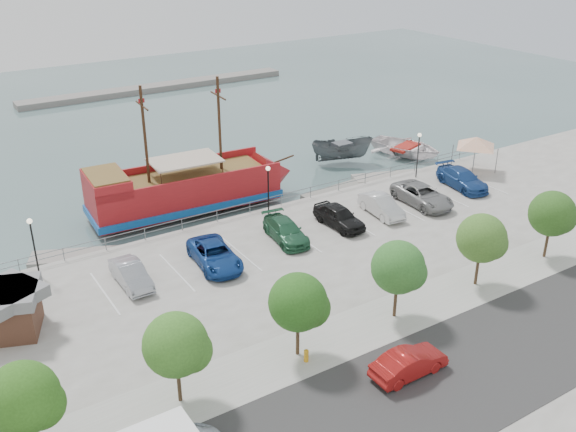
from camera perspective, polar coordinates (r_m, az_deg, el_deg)
ground at (r=47.56m, az=2.31°, el=-3.86°), size 160.00×160.00×0.00m
land_slab at (r=35.38m, az=22.92°, el=-16.93°), size 100.00×58.00×1.20m
street at (r=37.16m, az=16.81°, el=-12.39°), size 100.00×8.00×0.04m
sidewalk at (r=40.43m, az=10.49°, el=-8.30°), size 100.00×4.00×0.05m
seawall_railing at (r=52.80m, az=-2.46°, el=1.03°), size 50.00×0.06×1.00m
far_shore at (r=98.00m, az=-11.48°, el=11.15°), size 40.00×3.00×0.80m
pirate_ship at (r=55.53m, az=-7.87°, el=2.54°), size 18.81×6.21×11.76m
patrol_boat at (r=66.06m, az=4.81°, el=5.67°), size 6.68×4.85×2.43m
speedboat at (r=69.15m, az=10.44°, el=5.86°), size 7.70×9.09×1.60m
dock_west at (r=49.82m, az=-17.77°, el=-3.45°), size 7.76×4.98×0.43m
dock_mid at (r=58.93m, az=4.39°, el=2.20°), size 7.18×2.58×0.40m
dock_east at (r=62.84m, az=9.24°, el=3.43°), size 7.95×4.60×0.44m
shed at (r=40.46m, az=-23.59°, el=-7.61°), size 4.52×4.52×2.89m
canopy_tent at (r=62.82m, az=16.44°, el=6.76°), size 5.03×5.03×3.89m
street_sedan at (r=35.05m, az=10.70°, el=-12.72°), size 4.40×1.56×1.45m
fire_hydrant at (r=35.49m, az=1.63°, el=-12.25°), size 0.28×0.28×0.81m
lamp_post_left at (r=45.22m, az=-21.77°, el=-1.76°), size 0.36×0.36×4.28m
lamp_post_mid at (r=50.83m, az=-1.77°, el=3.02°), size 0.36×0.36×4.28m
lamp_post_right at (r=60.05m, az=11.53°, el=6.01°), size 0.36×0.36×4.28m
tree_a at (r=30.47m, az=-22.20°, el=-14.87°), size 3.30×3.20×5.00m
tree_b at (r=31.73m, az=-9.65°, el=-11.34°), size 3.30×3.20×5.00m
tree_c at (r=34.40m, az=1.16°, el=-7.78°), size 3.30×3.20×5.00m
tree_d at (r=38.18m, az=9.99°, el=-4.63°), size 3.30×3.20×5.00m
tree_e at (r=42.78m, az=17.01°, el=-2.01°), size 3.30×3.20×5.00m
tree_f at (r=47.97m, az=22.58°, el=0.10°), size 3.30×3.20×5.00m
parked_car_b at (r=43.33m, az=-13.78°, el=-5.07°), size 1.64×4.58×1.50m
parked_car_c at (r=44.65m, az=-6.53°, el=-3.46°), size 3.19×5.90×1.57m
parked_car_d at (r=47.81m, az=-0.21°, el=-1.32°), size 2.74×5.40×1.50m
parked_car_e at (r=50.08m, az=4.57°, el=-0.02°), size 2.12×4.97×1.67m
parked_car_f at (r=52.43m, az=8.30°, el=0.91°), size 2.13×4.90×1.57m
parked_car_g at (r=54.96m, az=11.85°, el=1.82°), size 2.99×6.05×1.65m
parked_car_h at (r=59.35m, az=15.23°, el=3.22°), size 3.10×5.94×1.64m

